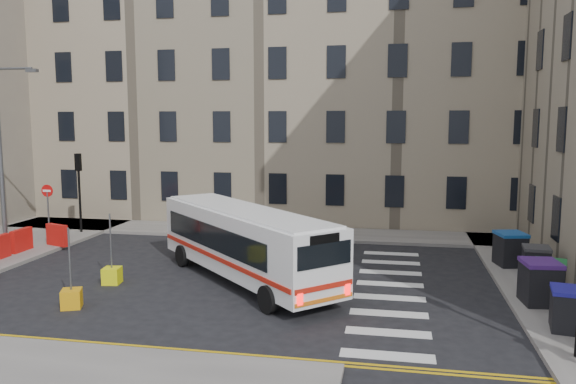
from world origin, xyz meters
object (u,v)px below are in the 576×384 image
(bus, at_px, (244,241))
(wheelie_bin_b, at_px, (540,282))
(wheelie_bin_d, at_px, (536,262))
(bollard_chevron, at_px, (72,299))
(wheelie_bin_c, at_px, (550,279))
(wheelie_bin_e, at_px, (510,249))
(bollard_yellow, at_px, (112,276))
(wheelie_bin_a, at_px, (569,309))
(streetlamp, at_px, (0,157))

(bus, xyz_separation_m, wheelie_bin_b, (10.01, -1.13, -0.69))
(wheelie_bin_d, xyz_separation_m, bollard_chevron, (-15.23, -5.84, -0.45))
(wheelie_bin_c, xyz_separation_m, wheelie_bin_e, (-0.45, 4.15, 0.06))
(wheelie_bin_e, xyz_separation_m, bollard_yellow, (-14.72, -4.94, -0.52))
(bollard_yellow, height_order, bollard_chevron, same)
(wheelie_bin_b, distance_m, wheelie_bin_c, 0.85)
(wheelie_bin_a, relative_size, bollard_yellow, 2.04)
(wheelie_bin_b, xyz_separation_m, wheelie_bin_c, (0.47, 0.70, -0.08))
(wheelie_bin_d, bearing_deg, streetlamp, -175.06)
(streetlamp, xyz_separation_m, wheelie_bin_a, (21.91, -5.64, -3.59))
(wheelie_bin_a, distance_m, bollard_chevron, 14.87)
(streetlamp, bearing_deg, wheelie_bin_a, -14.43)
(bus, xyz_separation_m, bollard_yellow, (-4.70, -1.22, -1.24))
(bollard_chevron, bearing_deg, wheelie_bin_e, 27.57)
(streetlamp, relative_size, wheelie_bin_c, 6.11)
(wheelie_bin_b, xyz_separation_m, bollard_chevron, (-14.65, -2.80, -0.55))
(bus, bearing_deg, bollard_chevron, 176.17)
(wheelie_bin_a, relative_size, wheelie_bin_c, 0.92)
(wheelie_bin_c, relative_size, wheelie_bin_e, 0.95)
(wheelie_bin_d, bearing_deg, wheelie_bin_a, -88.26)
(streetlamp, xyz_separation_m, wheelie_bin_e, (21.71, 1.51, -3.51))
(wheelie_bin_c, distance_m, bollard_chevron, 15.52)
(wheelie_bin_b, distance_m, bollard_chevron, 14.92)
(wheelie_bin_b, relative_size, bollard_chevron, 2.31)
(wheelie_bin_b, distance_m, bollard_yellow, 14.71)
(bus, relative_size, bollard_chevron, 14.26)
(streetlamp, bearing_deg, wheelie_bin_d, -0.77)
(bus, height_order, wheelie_bin_e, bus)
(streetlamp, relative_size, wheelie_bin_a, 6.67)
(wheelie_bin_a, bearing_deg, bus, 171.33)
(streetlamp, bearing_deg, bus, -10.71)
(bus, xyz_separation_m, bollard_chevron, (-4.64, -3.93, -1.24))
(streetlamp, height_order, bollard_yellow, streetlamp)
(bollard_yellow, bearing_deg, wheelie_bin_a, -8.42)
(bus, relative_size, wheelie_bin_e, 6.07)
(wheelie_bin_a, height_order, bollard_yellow, wheelie_bin_a)
(wheelie_bin_c, bearing_deg, bollard_yellow, -161.20)
(streetlamp, bearing_deg, wheelie_bin_b, -8.76)
(bus, distance_m, bollard_chevron, 6.21)
(bus, distance_m, wheelie_bin_c, 10.51)
(wheelie_bin_a, bearing_deg, bollard_chevron, -168.18)
(bus, height_order, bollard_chevron, bus)
(bollard_yellow, relative_size, bollard_chevron, 1.00)
(wheelie_bin_c, distance_m, bollard_yellow, 15.20)
(bus, xyz_separation_m, wheelie_bin_d, (10.59, 1.91, -0.79))
(wheelie_bin_a, bearing_deg, streetlamp, 175.44)
(wheelie_bin_d, relative_size, bollard_chevron, 1.98)
(wheelie_bin_a, xyz_separation_m, wheelie_bin_d, (0.37, 5.34, -0.00))
(wheelie_bin_e, bearing_deg, bollard_yellow, -173.79)
(wheelie_bin_e, bearing_deg, bollard_chevron, -164.77)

